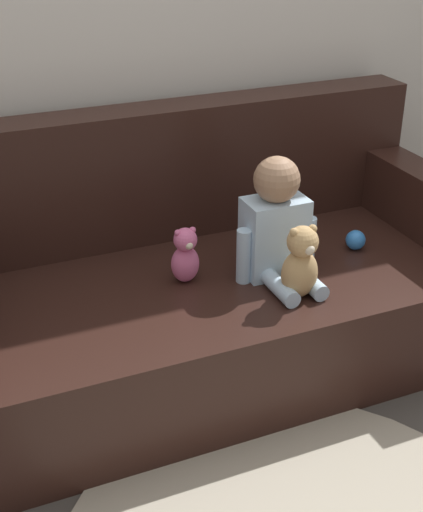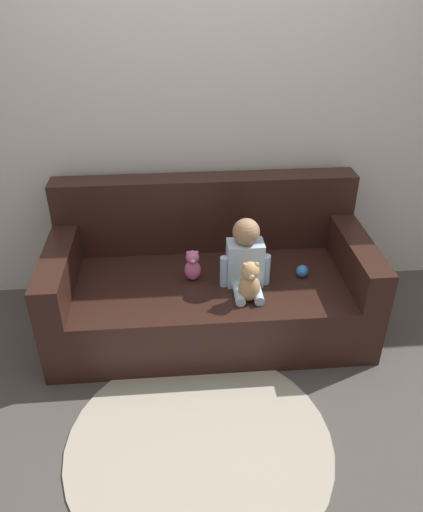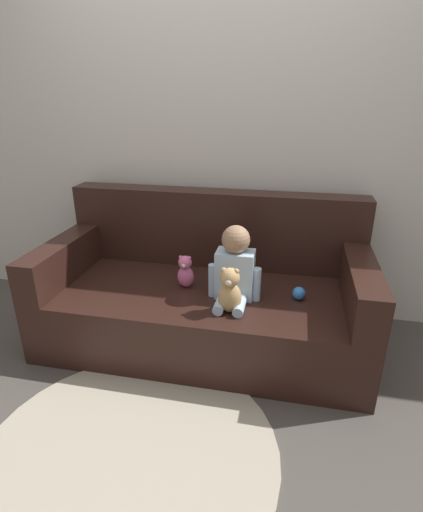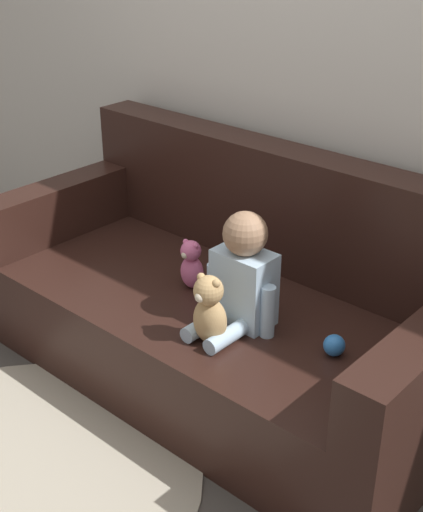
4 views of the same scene
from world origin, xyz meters
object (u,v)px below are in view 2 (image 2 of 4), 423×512
object	(u,v)px
teddy_bear_brown	(250,283)
plush_toy_side	(193,266)
couch	(209,281)
person_baby	(245,258)
toy_ball	(302,271)

from	to	relation	value
teddy_bear_brown	plush_toy_side	world-z (taller)	teddy_bear_brown
couch	person_baby	world-z (taller)	couch
person_baby	plush_toy_side	xyz separation A→B (m)	(-0.31, 0.07, -0.08)
couch	plush_toy_side	size ratio (longest dim) A/B	9.52
couch	person_baby	distance (m)	0.38
plush_toy_side	toy_ball	bearing A→B (deg)	-1.70
couch	teddy_bear_brown	xyz separation A→B (m)	(0.21, -0.34, 0.21)
couch	plush_toy_side	distance (m)	0.24
teddy_bear_brown	toy_ball	bearing A→B (deg)	31.42
couch	plush_toy_side	world-z (taller)	couch
teddy_bear_brown	person_baby	bearing A→B (deg)	90.36
person_baby	plush_toy_side	bearing A→B (deg)	167.19
couch	toy_ball	bearing A→B (deg)	-11.26
couch	person_baby	xyz separation A→B (m)	(0.21, -0.17, 0.27)
plush_toy_side	toy_ball	distance (m)	0.69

